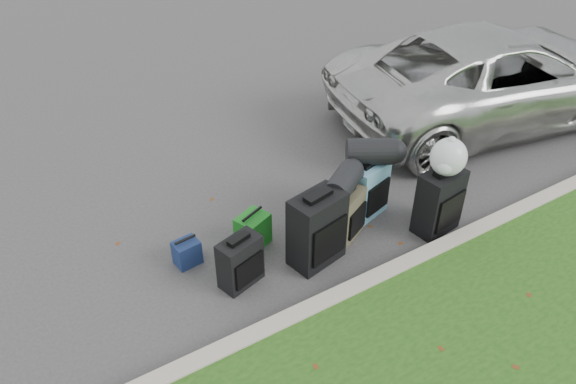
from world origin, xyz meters
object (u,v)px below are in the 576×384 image
suitcase_large_black_left (317,229)px  suitcase_large_black_right (439,202)px  suv (496,75)px  suitcase_teal (367,190)px  tote_green (253,231)px  suitcase_small_black (240,262)px  tote_navy (187,253)px  suitcase_olive (346,214)px

suitcase_large_black_left → suitcase_large_black_right: (1.44, -0.28, -0.03)m
suv → suitcase_teal: suv is taller
suitcase_teal → tote_green: (-1.40, 0.20, -0.15)m
suitcase_small_black → suitcase_large_black_right: suitcase_large_black_right is taller
tote_green → tote_navy: bearing=150.4°
suitcase_small_black → tote_green: 0.60m
tote_navy → suitcase_small_black: bearing=-63.4°
suitcase_large_black_left → suitcase_large_black_right: 1.47m
suv → suitcase_large_black_left: size_ratio=6.00×
suitcase_olive → suitcase_large_black_right: bearing=-51.3°
suitcase_teal → suitcase_large_black_right: bearing=-68.1°
suitcase_small_black → suitcase_large_black_right: bearing=-25.7°
suitcase_olive → tote_navy: (-1.68, 0.50, -0.15)m
suitcase_large_black_left → tote_navy: (-1.19, 0.66, -0.27)m
suitcase_large_black_left → suitcase_olive: size_ratio=1.40×
tote_green → suv: bearing=-12.7°
suitcase_large_black_right → suitcase_small_black: bearing=162.5°
suv → tote_navy: (-5.20, -0.63, -0.54)m
suitcase_small_black → tote_green: size_ratio=1.44×
suitcase_large_black_right → tote_navy: 2.80m
tote_green → suitcase_large_black_right: bearing=-46.1°
tote_green → tote_navy: tote_green is taller
suitcase_small_black → suitcase_olive: (1.33, 0.05, 0.02)m
suitcase_olive → tote_navy: suitcase_olive is taller
suitcase_large_black_left → suitcase_large_black_right: size_ratio=1.08×
suitcase_large_black_right → tote_green: (-1.89, 0.85, -0.19)m
suv → suitcase_small_black: 5.01m
suitcase_large_black_left → tote_green: suitcase_large_black_left is taller
suitcase_olive → tote_navy: 1.76m
suitcase_teal → tote_green: suitcase_teal is taller
suitcase_olive → suitcase_large_black_right: suitcase_large_black_right is taller
tote_green → suitcase_teal: bearing=-30.2°
suitcase_teal → suitcase_large_black_right: suitcase_large_black_right is taller
suv → suitcase_olive: size_ratio=8.38×
suitcase_teal → suitcase_small_black: bearing=172.4°
suv → tote_green: size_ratio=12.91×
suitcase_olive → tote_green: suitcase_olive is taller
tote_navy → tote_green: bearing=-13.6°
suitcase_small_black → tote_navy: bearing=106.6°
suitcase_small_black → suitcase_teal: bearing=-7.9°
suitcase_teal → suitcase_large_black_right: (0.49, -0.64, 0.04)m
suitcase_large_black_left → suitcase_teal: 1.02m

